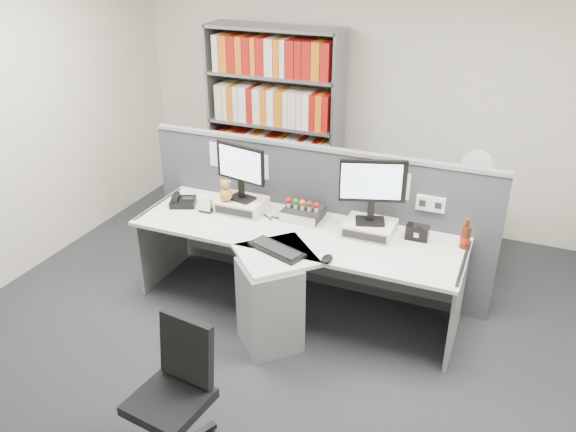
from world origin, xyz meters
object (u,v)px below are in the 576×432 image
at_px(cola_bottle, 465,237).
at_px(desk_fan, 477,169).
at_px(mouse, 327,259).
at_px(speaker, 417,232).
at_px(shelving_unit, 275,127).
at_px(monitor_right, 372,186).
at_px(desktop_pc, 303,213).
at_px(desk_phone, 182,201).
at_px(desk_calendar, 206,206).
at_px(monitor_left, 241,168).
at_px(desk, 285,273).
at_px(keyboard, 277,250).
at_px(filing_cabinet, 467,234).
at_px(office_chair, 176,389).

distance_m(cola_bottle, desk_fan, 0.97).
bearing_deg(mouse, speaker, 48.22).
relative_size(cola_bottle, shelving_unit, 0.12).
xyz_separation_m(monitor_right, cola_bottle, (0.71, 0.06, -0.31)).
distance_m(monitor_right, desktop_pc, 0.68).
bearing_deg(desk_phone, desktop_pc, 9.52).
distance_m(desk_calendar, desk_fan, 2.34).
relative_size(monitor_left, cola_bottle, 1.98).
relative_size(desk, desk_calendar, 19.63).
distance_m(desk_calendar, shelving_unit, 1.62).
bearing_deg(cola_bottle, desk, -160.33).
bearing_deg(speaker, desk_phone, -175.23).
xyz_separation_m(desktop_pc, keyboard, (0.03, -0.59, -0.03)).
xyz_separation_m(mouse, shelving_unit, (-1.28, 1.99, 0.23)).
xyz_separation_m(desk_phone, cola_bottle, (2.32, 0.17, 0.06)).
xyz_separation_m(speaker, filing_cabinet, (0.30, 0.96, -0.43)).
relative_size(desk_calendar, filing_cabinet, 0.19).
height_order(desk, keyboard, keyboard).
relative_size(speaker, office_chair, 0.20).
bearing_deg(desk, cola_bottle, 19.67).
relative_size(speaker, filing_cabinet, 0.24).
xyz_separation_m(monitor_left, desktop_pc, (0.52, 0.07, -0.34)).
height_order(desktop_pc, office_chair, office_chair).
relative_size(speaker, shelving_unit, 0.09).
bearing_deg(shelving_unit, desk_phone, -96.22).
relative_size(monitor_left, desk_fan, 1.02).
xyz_separation_m(desk, monitor_right, (0.54, 0.38, 0.67)).
bearing_deg(desk, filing_cabinet, 49.39).
distance_m(desk, shelving_unit, 2.12).
relative_size(monitor_right, mouse, 4.16).
xyz_separation_m(mouse, filing_cabinet, (0.82, 1.54, -0.39)).
distance_m(desktop_pc, desk_phone, 1.05).
bearing_deg(desk_fan, desk_calendar, -150.16).
height_order(monitor_right, filing_cabinet, monitor_right).
xyz_separation_m(cola_bottle, desk_fan, (-0.05, 0.95, 0.18)).
bearing_deg(mouse, desk_phone, 163.99).
relative_size(desktop_pc, shelving_unit, 0.15).
relative_size(monitor_right, filing_cabinet, 0.73).
distance_m(desk_phone, desk_calendar, 0.26).
bearing_deg(desktop_pc, desk_phone, -170.48).
bearing_deg(filing_cabinet, mouse, -117.97).
bearing_deg(desk_calendar, keyboard, -25.29).
bearing_deg(desk_fan, desk_phone, -153.69).
height_order(keyboard, desk_calendar, desk_calendar).
bearing_deg(monitor_right, cola_bottle, 5.12).
relative_size(monitor_right, office_chair, 0.59).
height_order(cola_bottle, shelving_unit, shelving_unit).
distance_m(mouse, filing_cabinet, 1.79).
distance_m(desk_phone, office_chair, 1.97).
xyz_separation_m(desk, desk_fan, (1.20, 1.40, 0.54)).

